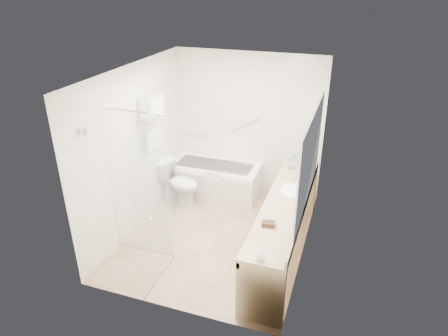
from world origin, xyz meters
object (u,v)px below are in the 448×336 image
(amenity_basket, at_px, (268,224))
(vanity_counter, at_px, (284,216))
(water_bottle_left, at_px, (295,162))
(bathtub, at_px, (215,179))
(toilet, at_px, (179,183))

(amenity_basket, bearing_deg, vanity_counter, 81.37)
(amenity_basket, height_order, water_bottle_left, water_bottle_left)
(bathtub, bearing_deg, vanity_counter, -42.35)
(vanity_counter, distance_m, water_bottle_left, 1.17)
(bathtub, distance_m, toilet, 0.71)
(amenity_basket, distance_m, water_bottle_left, 1.73)
(bathtub, distance_m, vanity_counter, 2.09)
(vanity_counter, relative_size, toilet, 3.54)
(bathtub, xyz_separation_m, water_bottle_left, (1.45, -0.27, 0.67))
(bathtub, xyz_separation_m, toilet, (-0.45, -0.54, 0.10))
(vanity_counter, height_order, amenity_basket, vanity_counter)
(vanity_counter, relative_size, amenity_basket, 16.75)
(amenity_basket, bearing_deg, bathtub, 125.64)
(toilet, bearing_deg, amenity_basket, -112.82)
(bathtub, relative_size, vanity_counter, 0.59)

